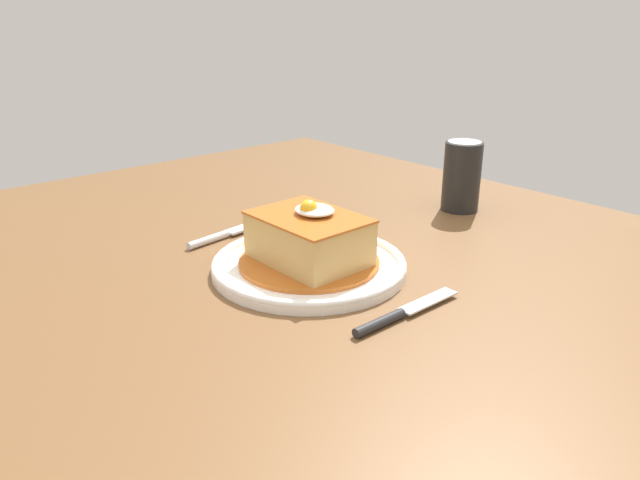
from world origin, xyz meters
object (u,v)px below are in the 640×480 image
at_px(main_plate, 309,264).
at_px(knife, 394,316).
at_px(soda_can, 462,176).
at_px(fork, 219,236).

height_order(main_plate, knife, main_plate).
height_order(knife, soda_can, soda_can).
bearing_deg(knife, fork, -178.47).
bearing_deg(knife, soda_can, 116.86).
bearing_deg(soda_can, fork, -110.91).
relative_size(main_plate, fork, 1.89).
height_order(fork, knife, same).
bearing_deg(main_plate, knife, -6.55).
bearing_deg(fork, main_plate, 9.17).
relative_size(main_plate, soda_can, 2.16).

